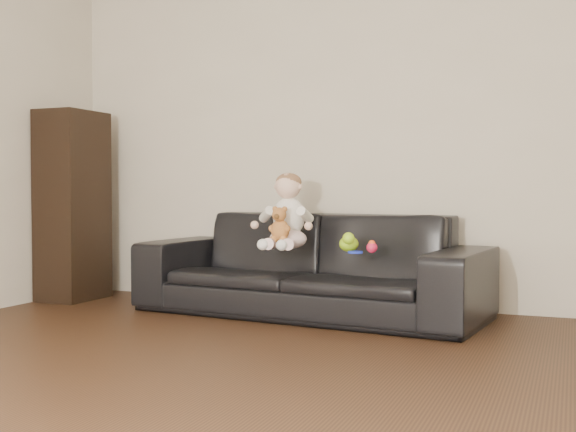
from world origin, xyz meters
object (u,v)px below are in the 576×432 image
at_px(sofa, 309,264).
at_px(cabinet, 73,206).
at_px(teddy_bear, 280,225).
at_px(toy_rattle, 372,248).
at_px(baby, 287,216).
at_px(toy_green, 349,244).
at_px(toy_blue_disc, 355,252).

xyz_separation_m(sofa, cabinet, (-1.92, -0.02, 0.38)).
relative_size(teddy_bear, toy_rattle, 3.23).
bearing_deg(sofa, teddy_bear, -103.20).
height_order(baby, toy_green, baby).
relative_size(baby, teddy_bear, 2.27).
relative_size(cabinet, toy_blue_disc, 15.43).
bearing_deg(baby, toy_rattle, -26.89).
xyz_separation_m(sofa, toy_blue_disc, (0.39, -0.25, 0.11)).
bearing_deg(toy_green, toy_blue_disc, -50.95).
relative_size(baby, toy_blue_disc, 5.42).
xyz_separation_m(baby, toy_blue_disc, (0.50, -0.12, -0.22)).
relative_size(sofa, baby, 4.60).
bearing_deg(teddy_bear, baby, 68.02).
height_order(toy_rattle, toy_blue_disc, toy_rattle).
xyz_separation_m(baby, teddy_bear, (0.01, -0.15, -0.05)).
bearing_deg(sofa, baby, -124.73).
bearing_deg(toy_rattle, toy_green, 165.76).
height_order(teddy_bear, toy_rattle, teddy_bear).
relative_size(cabinet, baby, 2.85).
bearing_deg(toy_blue_disc, toy_green, 129.05).
bearing_deg(toy_rattle, sofa, 157.12).
distance_m(toy_green, toy_blue_disc, 0.12).
xyz_separation_m(toy_green, toy_blue_disc, (0.07, -0.08, -0.04)).
relative_size(cabinet, toy_green, 9.93).
relative_size(sofa, teddy_bear, 10.43).
xyz_separation_m(teddy_bear, toy_rattle, (0.59, 0.07, -0.14)).
xyz_separation_m(cabinet, baby, (1.81, -0.10, -0.05)).
distance_m(cabinet, toy_blue_disc, 2.34).
distance_m(cabinet, teddy_bear, 1.84).
bearing_deg(sofa, toy_rattle, -16.23).
height_order(toy_green, toy_blue_disc, toy_green).
bearing_deg(teddy_bear, toy_green, -10.60).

